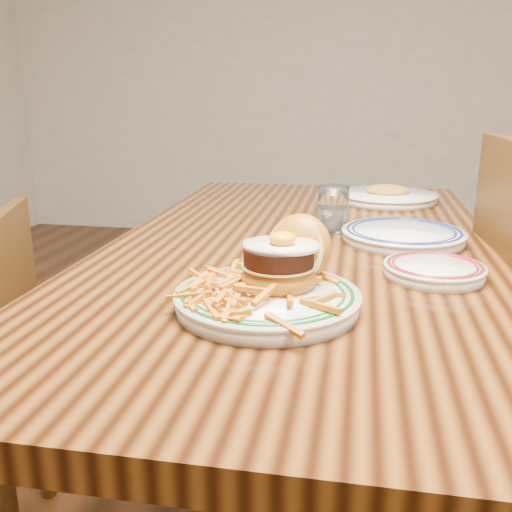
# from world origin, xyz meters

# --- Properties ---
(table) EXTENTS (0.85, 1.60, 0.75)m
(table) POSITION_xyz_m (0.00, 0.00, 0.66)
(table) COLOR black
(table) RESTS_ON floor
(main_plate) EXTENTS (0.29, 0.31, 0.14)m
(main_plate) POSITION_xyz_m (-0.01, -0.39, 0.79)
(main_plate) COLOR silver
(main_plate) RESTS_ON table
(side_plate) EXTENTS (0.18, 0.18, 0.03)m
(side_plate) POSITION_xyz_m (0.26, -0.20, 0.77)
(side_plate) COLOR silver
(side_plate) RESTS_ON table
(rear_plate) EXTENTS (0.27, 0.27, 0.03)m
(rear_plate) POSITION_xyz_m (0.22, 0.05, 0.77)
(rear_plate) COLOR silver
(rear_plate) RESTS_ON table
(water_glass) EXTENTS (0.07, 0.07, 0.11)m
(water_glass) POSITION_xyz_m (0.06, 0.12, 0.80)
(water_glass) COLOR white
(water_glass) RESTS_ON table
(far_plate) EXTENTS (0.30, 0.30, 0.05)m
(far_plate) POSITION_xyz_m (0.20, 0.52, 0.77)
(far_plate) COLOR silver
(far_plate) RESTS_ON table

